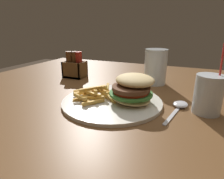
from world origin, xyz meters
TOP-DOWN VIEW (x-y plane):
  - dining_table at (0.00, 0.00)m, footprint 1.27×1.11m
  - meal_plate_near at (0.09, -0.11)m, footprint 0.32×0.32m
  - beer_glass at (0.15, 0.15)m, footprint 0.09×0.09m
  - juice_glass at (0.34, -0.07)m, footprint 0.08×0.08m
  - spoon at (0.27, -0.07)m, footprint 0.06×0.17m
  - condiment_caddy at (-0.22, 0.11)m, footprint 0.10×0.08m

SIDE VIEW (x-z plane):
  - dining_table at x=0.00m, z-range 0.24..1.00m
  - spoon at x=0.27m, z-range 0.76..0.78m
  - meal_plate_near at x=0.09m, z-range 0.74..0.84m
  - condiment_caddy at x=-0.22m, z-range 0.75..0.87m
  - juice_glass at x=0.34m, z-range 0.72..0.91m
  - beer_glass at x=0.15m, z-range 0.76..0.90m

